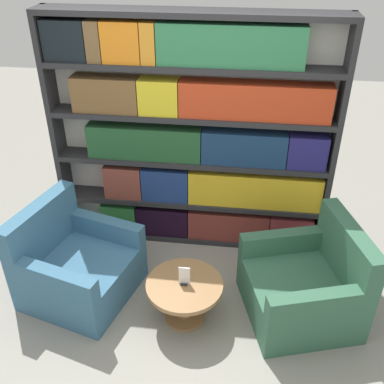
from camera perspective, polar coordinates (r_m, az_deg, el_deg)
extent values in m
plane|color=gray|center=(3.92, -2.79, -17.96)|extent=(14.00, 14.00, 0.00)
cube|color=silver|center=(4.41, 0.11, 7.45)|extent=(2.69, 0.05, 2.32)
cube|color=#262628|center=(4.64, -16.63, 7.36)|extent=(0.05, 0.30, 2.32)
cube|color=#262628|center=(4.35, 17.51, 5.51)|extent=(0.05, 0.30, 2.32)
cube|color=#262628|center=(4.90, -0.09, -5.30)|extent=(2.59, 0.30, 0.05)
cube|color=#262628|center=(4.64, -0.09, -1.01)|extent=(2.59, 0.30, 0.05)
cube|color=#262628|center=(4.40, -0.10, 4.04)|extent=(2.59, 0.30, 0.05)
cube|color=#262628|center=(4.21, -0.10, 9.61)|extent=(2.59, 0.30, 0.05)
cube|color=#262628|center=(4.05, -0.11, 15.68)|extent=(2.59, 0.30, 0.05)
cube|color=#262628|center=(3.95, -0.11, 21.79)|extent=(2.59, 0.30, 0.05)
cube|color=#297033|center=(4.90, -9.10, -2.98)|extent=(0.37, 0.20, 0.33)
cube|color=black|center=(4.80, -3.70, -3.42)|extent=(0.55, 0.20, 0.33)
cube|color=maroon|center=(4.74, 4.65, -4.03)|extent=(0.83, 0.20, 0.33)
cube|color=maroon|center=(4.77, 12.37, -4.52)|extent=(0.43, 0.20, 0.33)
cube|color=brown|center=(4.64, -8.62, 1.50)|extent=(0.38, 0.20, 0.35)
cube|color=navy|center=(4.55, -3.35, 1.17)|extent=(0.47, 0.20, 0.35)
cube|color=gold|center=(4.49, 7.93, 0.42)|extent=(1.30, 0.20, 0.35)
cube|color=#204D29|center=(4.37, -6.02, 6.39)|extent=(1.10, 0.20, 0.33)
cube|color=navy|center=(4.27, 6.62, 5.68)|extent=(0.79, 0.20, 0.33)
cube|color=navy|center=(4.31, 14.42, 5.11)|extent=(0.36, 0.20, 0.33)
cube|color=brown|center=(4.28, -10.87, 12.14)|extent=(0.61, 0.20, 0.32)
cube|color=gold|center=(4.16, -4.20, 12.03)|extent=(0.36, 0.20, 0.32)
cube|color=#BC391A|center=(4.08, 7.98, 11.43)|extent=(1.34, 0.20, 0.32)
cube|color=black|center=(4.25, -15.70, 18.14)|extent=(0.38, 0.20, 0.35)
cube|color=brown|center=(4.16, -12.19, 18.30)|extent=(0.13, 0.20, 0.35)
cube|color=orange|center=(4.09, -8.86, 18.38)|extent=(0.33, 0.20, 0.35)
cube|color=orange|center=(4.03, -5.44, 18.41)|extent=(0.13, 0.20, 0.35)
cube|color=#2C7146|center=(3.95, 4.94, 18.13)|extent=(1.24, 0.20, 0.35)
cube|color=#386684|center=(4.26, -13.78, -10.28)|extent=(1.07, 1.08, 0.38)
cube|color=#386684|center=(4.19, -18.60, -4.36)|extent=(0.37, 0.89, 0.48)
cube|color=#386684|center=(3.82, -16.75, -10.78)|extent=(0.73, 0.31, 0.20)
cube|color=#386684|center=(4.28, -10.62, -4.56)|extent=(0.73, 0.31, 0.20)
cube|color=#336047|center=(4.07, 13.39, -12.62)|extent=(1.08, 1.10, 0.38)
cube|color=#336047|center=(3.93, 19.13, -7.18)|extent=(0.39, 0.89, 0.48)
cube|color=#336047|center=(4.12, 11.10, -6.25)|extent=(0.73, 0.32, 0.20)
cube|color=#336047|center=(3.61, 15.13, -13.62)|extent=(0.73, 0.32, 0.20)
cylinder|color=olive|center=(3.94, -0.94, -13.81)|extent=(0.12, 0.12, 0.35)
cylinder|color=olive|center=(4.05, -0.92, -15.38)|extent=(0.35, 0.35, 0.03)
cylinder|color=olive|center=(3.80, -0.96, -11.77)|extent=(0.64, 0.64, 0.04)
cube|color=black|center=(3.78, -0.97, -11.50)|extent=(0.06, 0.06, 0.01)
cube|color=white|center=(3.72, -0.98, -10.59)|extent=(0.09, 0.01, 0.17)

